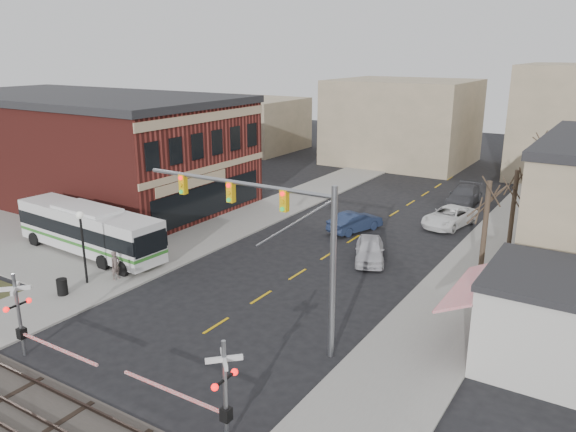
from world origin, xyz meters
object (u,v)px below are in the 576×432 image
object	(u,v)px
traffic_signal_mast	(277,226)
pedestrian_far	(122,244)
car_a	(370,250)
transit_bus	(89,229)
car_b	(355,222)
rr_crossing_east	(216,389)
trash_bin	(62,287)
street_lamp	(82,232)
car_d	(464,196)
car_c	(449,217)
rr_crossing_west	(25,318)
pedestrian_near	(115,265)

from	to	relation	value
traffic_signal_mast	pedestrian_far	bearing A→B (deg)	165.76
car_a	pedestrian_far	distance (m)	16.52
transit_bus	pedestrian_far	size ratio (longest dim) A/B	7.32
traffic_signal_mast	pedestrian_far	size ratio (longest dim) A/B	6.18
traffic_signal_mast	car_b	world-z (taller)	traffic_signal_mast
rr_crossing_east	trash_bin	xyz separation A→B (m)	(-15.05, 4.76, -1.38)
street_lamp	pedestrian_far	size ratio (longest dim) A/B	2.58
rr_crossing_east	street_lamp	bearing A→B (deg)	156.62
car_d	traffic_signal_mast	bearing A→B (deg)	-95.31
pedestrian_far	transit_bus	bearing A→B (deg)	162.92
transit_bus	car_b	bearing A→B (deg)	47.33
transit_bus	car_c	world-z (taller)	transit_bus
transit_bus	rr_crossing_west	distance (m)	13.51
transit_bus	traffic_signal_mast	bearing A→B (deg)	-10.01
car_a	car_d	size ratio (longest dim) A/B	0.78
street_lamp	car_d	distance (m)	33.15
rr_crossing_east	pedestrian_far	world-z (taller)	rr_crossing_east
rr_crossing_east	car_a	size ratio (longest dim) A/B	1.22
traffic_signal_mast	rr_crossing_east	size ratio (longest dim) A/B	1.90
street_lamp	pedestrian_far	world-z (taller)	street_lamp
traffic_signal_mast	pedestrian_far	distance (m)	16.11
traffic_signal_mast	car_b	bearing A→B (deg)	103.50
transit_bus	pedestrian_near	bearing A→B (deg)	-24.10
trash_bin	car_a	world-z (taller)	car_a
trash_bin	transit_bus	bearing A→B (deg)	127.82
car_b	pedestrian_far	world-z (taller)	pedestrian_far
pedestrian_near	rr_crossing_west	bearing A→B (deg)	-157.05
car_c	trash_bin	bearing A→B (deg)	-109.41
car_b	rr_crossing_west	bearing A→B (deg)	98.47
rr_crossing_west	street_lamp	bearing A→B (deg)	123.74
transit_bus	car_a	xyz separation A→B (m)	(16.64, 8.96, -1.02)
transit_bus	car_a	size ratio (longest dim) A/B	2.73
car_c	rr_crossing_east	bearing A→B (deg)	-78.07
transit_bus	street_lamp	size ratio (longest dim) A/B	2.84
street_lamp	car_d	size ratio (longest dim) A/B	0.75
trash_bin	car_b	distance (m)	21.53
street_lamp	car_a	bearing A→B (deg)	44.76
car_b	transit_bus	bearing A→B (deg)	66.18
car_b	car_d	distance (m)	13.13
transit_bus	rr_crossing_east	bearing A→B (deg)	-27.85
traffic_signal_mast	car_d	distance (m)	29.80
trash_bin	pedestrian_near	xyz separation A→B (m)	(0.83, 3.16, 0.41)
street_lamp	car_a	world-z (taller)	street_lamp
rr_crossing_east	car_d	distance (m)	36.55
pedestrian_near	pedestrian_far	size ratio (longest dim) A/B	1.03
pedestrian_near	street_lamp	bearing A→B (deg)	141.11
transit_bus	pedestrian_near	distance (m)	5.58
transit_bus	car_c	bearing A→B (deg)	45.88
trash_bin	pedestrian_far	size ratio (longest dim) A/B	0.55
rr_crossing_west	car_a	bearing A→B (deg)	67.43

